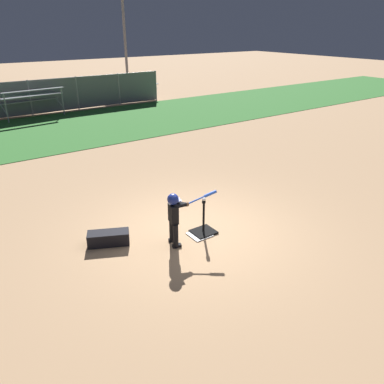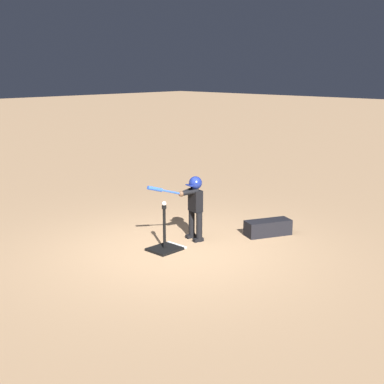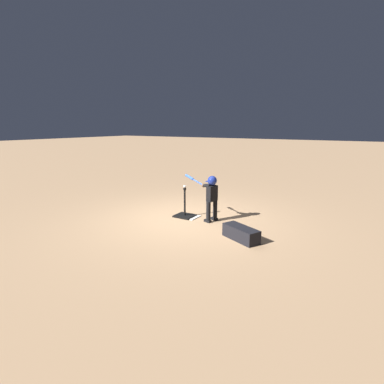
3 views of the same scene
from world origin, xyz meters
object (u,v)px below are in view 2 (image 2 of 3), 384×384
object	(u,v)px
batting_tee	(165,245)
baseball	(164,204)
equipment_bag	(268,228)
batter_child	(194,200)

from	to	relation	value
batting_tee	baseball	world-z (taller)	baseball
baseball	equipment_bag	distance (m)	2.13
batting_tee	batter_child	size ratio (longest dim) A/B	0.67
baseball	equipment_bag	world-z (taller)	baseball
batting_tee	equipment_bag	size ratio (longest dim) A/B	0.92
batter_child	equipment_bag	distance (m)	1.50
batting_tee	batter_child	world-z (taller)	batter_child
batting_tee	batter_child	bearing A→B (deg)	-177.01
batter_child	baseball	world-z (taller)	batter_child
batter_child	baseball	size ratio (longest dim) A/B	15.47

